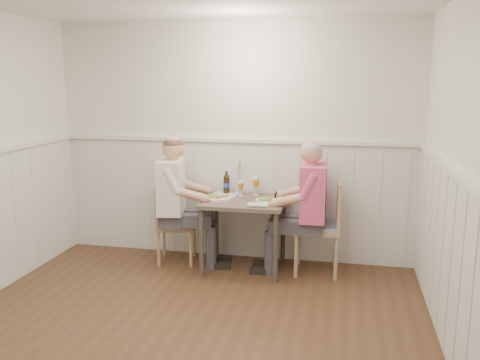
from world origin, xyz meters
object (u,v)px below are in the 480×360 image
at_px(diner_cream, 176,212).
at_px(beer_bottle, 226,184).
at_px(dining_table, 244,210).
at_px(man_in_pink, 308,218).
at_px(grass_vase, 237,178).
at_px(chair_right, 323,223).
at_px(chair_left, 171,221).

height_order(diner_cream, beer_bottle, diner_cream).
relative_size(dining_table, man_in_pink, 0.61).
height_order(man_in_pink, diner_cream, diner_cream).
bearing_deg(diner_cream, grass_vase, 28.27).
distance_m(dining_table, chair_right, 0.83).
relative_size(dining_table, chair_right, 0.87).
bearing_deg(chair_left, beer_bottle, 20.14).
bearing_deg(diner_cream, chair_right, 3.83).
height_order(chair_right, man_in_pink, man_in_pink).
xyz_separation_m(diner_cream, grass_vase, (0.60, 0.32, 0.33)).
bearing_deg(diner_cream, beer_bottle, 31.74).
xyz_separation_m(chair_left, man_in_pink, (1.49, -0.06, 0.13)).
height_order(dining_table, chair_left, chair_left).
xyz_separation_m(dining_table, man_in_pink, (0.67, 0.00, -0.05)).
bearing_deg(dining_table, diner_cream, -177.34).
xyz_separation_m(beer_bottle, grass_vase, (0.12, 0.02, 0.06)).
distance_m(beer_bottle, grass_vase, 0.14).
xyz_separation_m(chair_left, beer_bottle, (0.57, 0.21, 0.40)).
relative_size(dining_table, beer_bottle, 3.48).
distance_m(dining_table, grass_vase, 0.42).
xyz_separation_m(dining_table, grass_vase, (-0.13, 0.29, 0.28)).
bearing_deg(grass_vase, chair_right, -13.06).
bearing_deg(chair_left, grass_vase, 18.73).
bearing_deg(beer_bottle, grass_vase, 11.58).
xyz_separation_m(dining_table, chair_left, (-0.82, 0.06, -0.18)).
height_order(man_in_pink, beer_bottle, man_in_pink).
distance_m(dining_table, chair_left, 0.84).
bearing_deg(beer_bottle, chair_left, -159.86).
height_order(dining_table, beer_bottle, beer_bottle).
xyz_separation_m(man_in_pink, grass_vase, (-0.80, 0.29, 0.33)).
distance_m(chair_right, chair_left, 1.64).
distance_m(chair_right, diner_cream, 1.55).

